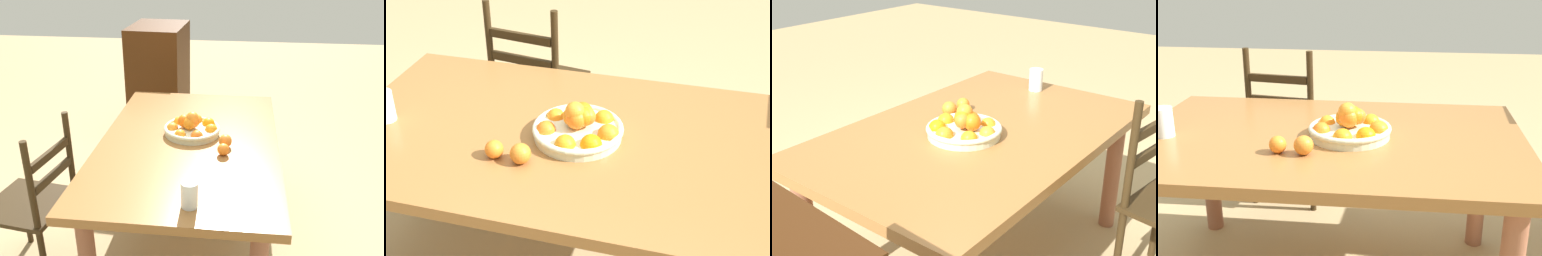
% 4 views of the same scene
% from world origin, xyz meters
% --- Properties ---
extents(dining_table, '(1.68, 1.06, 0.74)m').
position_xyz_m(dining_table, '(0.00, 0.00, 0.64)').
color(dining_table, '#926031').
rests_on(dining_table, ground).
extents(fruit_bowl, '(0.35, 0.35, 0.16)m').
position_xyz_m(fruit_bowl, '(0.10, -0.01, 0.78)').
color(fruit_bowl, beige).
rests_on(fruit_bowl, dining_table).
extents(orange_loose_0, '(0.07, 0.07, 0.07)m').
position_xyz_m(orange_loose_0, '(-0.16, -0.21, 0.77)').
color(orange_loose_0, orange).
rests_on(orange_loose_0, dining_table).
extents(orange_loose_1, '(0.08, 0.08, 0.08)m').
position_xyz_m(orange_loose_1, '(-0.05, -0.22, 0.77)').
color(orange_loose_1, orange).
rests_on(orange_loose_1, dining_table).
extents(drinking_glass, '(0.08, 0.08, 0.13)m').
position_xyz_m(drinking_glass, '(-0.68, -0.09, 0.80)').
color(drinking_glass, silver).
rests_on(drinking_glass, dining_table).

